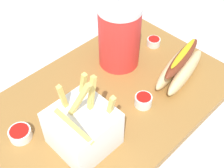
% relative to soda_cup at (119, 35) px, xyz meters
% --- Properties ---
extents(ground_plane, '(2.40, 2.40, 0.02)m').
position_rel_soda_cup_xyz_m(ground_plane, '(0.08, 0.06, -0.10)').
color(ground_plane, silver).
extents(food_tray, '(0.47, 0.32, 0.02)m').
position_rel_soda_cup_xyz_m(food_tray, '(0.08, 0.06, -0.08)').
color(food_tray, olive).
rests_on(food_tray, ground_plane).
extents(soda_cup, '(0.09, 0.09, 0.22)m').
position_rel_soda_cup_xyz_m(soda_cup, '(0.00, 0.00, 0.00)').
color(soda_cup, red).
rests_on(soda_cup, food_tray).
extents(fries_basket, '(0.10, 0.10, 0.15)m').
position_rel_soda_cup_xyz_m(fries_basket, '(0.19, 0.10, -0.03)').
color(fries_basket, white).
rests_on(fries_basket, food_tray).
extents(hot_dog_1, '(0.16, 0.08, 0.07)m').
position_rel_soda_cup_xyz_m(hot_dog_1, '(-0.06, 0.12, -0.04)').
color(hot_dog_1, '#E5C689').
rests_on(hot_dog_1, food_tray).
extents(ketchup_cup_1, '(0.04, 0.04, 0.02)m').
position_rel_soda_cup_xyz_m(ketchup_cup_1, '(0.26, 0.02, -0.06)').
color(ketchup_cup_1, white).
rests_on(ketchup_cup_1, food_tray).
extents(ketchup_cup_2, '(0.03, 0.03, 0.02)m').
position_rel_soda_cup_xyz_m(ketchup_cup_2, '(0.05, 0.12, -0.06)').
color(ketchup_cup_2, white).
rests_on(ketchup_cup_2, food_tray).
extents(ketchup_cup_3, '(0.03, 0.03, 0.02)m').
position_rel_soda_cup_xyz_m(ketchup_cup_3, '(-0.10, 0.02, -0.06)').
color(ketchup_cup_3, white).
rests_on(ketchup_cup_3, food_tray).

